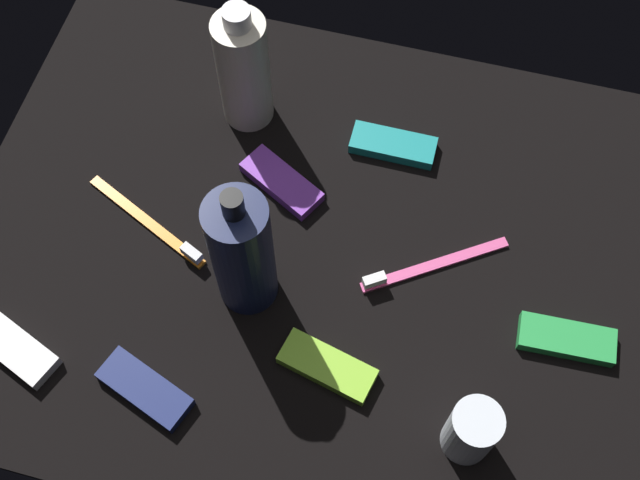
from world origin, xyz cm
name	(u,v)px	position (x,y,z in cm)	size (l,w,h in cm)	color
ground_plane	(320,254)	(0.00, 0.00, -0.60)	(84.00, 64.00, 1.20)	black
lotion_bottle	(242,253)	(6.63, 6.43, 9.16)	(6.59, 6.59, 20.76)	#161E43
bodywash_bottle	(244,70)	(13.64, -16.78, 8.36)	(6.25, 6.25, 18.29)	silver
deodorant_stick	(471,431)	(-20.00, 17.32, 4.32)	(5.11, 5.11, 8.64)	silver
toothbrush_pink	(426,266)	(-12.26, -0.95, 0.61)	(15.64, 10.98, 2.10)	#E55999
toothbrush_orange	(153,225)	(19.70, 1.89, 0.61)	(16.84, 8.65, 2.10)	orange
snack_bar_teal	(393,145)	(-5.14, -15.96, 0.75)	(10.40, 4.00, 1.50)	teal
snack_bar_green	(566,339)	(-28.77, 3.84, 0.75)	(10.40, 4.00, 1.50)	green
snack_bar_white	(14,347)	(29.21, 19.87, 0.75)	(10.40, 4.00, 1.50)	white
snack_bar_lime	(327,366)	(-4.29, 13.39, 0.75)	(10.40, 4.00, 1.50)	#8CD133
snack_bar_purple	(282,182)	(6.71, -7.44, 0.75)	(10.40, 4.00, 1.50)	purple
snack_bar_navy	(145,389)	(13.80, 20.65, 0.75)	(10.40, 4.00, 1.50)	navy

